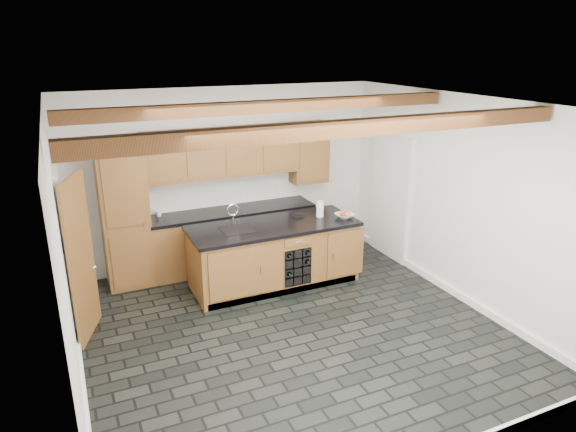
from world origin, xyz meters
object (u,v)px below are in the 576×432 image
object	(u,v)px
kitchen_scale	(298,215)
fruit_bowl	(344,216)
paper_towel	(320,209)
island	(275,254)

from	to	relation	value
kitchen_scale	fruit_bowl	bearing A→B (deg)	-8.59
kitchen_scale	fruit_bowl	distance (m)	0.70
kitchen_scale	paper_towel	bearing A→B (deg)	-3.57
fruit_bowl	paper_towel	bearing A→B (deg)	146.03
island	paper_towel	bearing A→B (deg)	3.43
kitchen_scale	fruit_bowl	world-z (taller)	fruit_bowl
kitchen_scale	island	bearing A→B (deg)	-137.81
island	kitchen_scale	bearing A→B (deg)	21.27
island	fruit_bowl	distance (m)	1.19
kitchen_scale	fruit_bowl	xyz separation A→B (m)	(0.61, -0.34, 0.01)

